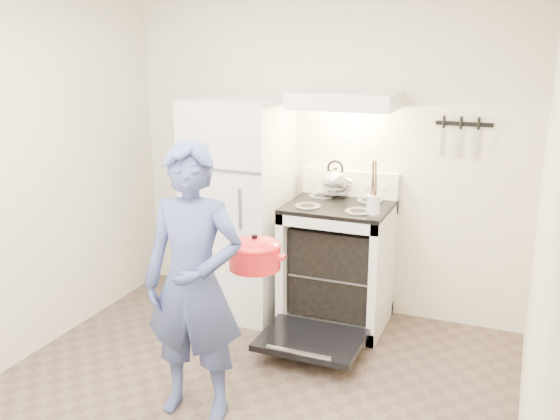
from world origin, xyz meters
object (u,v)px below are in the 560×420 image
(person, at_px, (194,284))
(dutch_oven, at_px, (255,257))
(tea_kettle, at_px, (335,179))
(refrigerator, at_px, (239,207))
(stove_body, at_px, (337,266))

(person, height_order, dutch_oven, person)
(tea_kettle, height_order, person, person)
(refrigerator, height_order, dutch_oven, refrigerator)
(tea_kettle, bearing_deg, refrigerator, -163.90)
(refrigerator, relative_size, stove_body, 1.85)
(person, bearing_deg, dutch_oven, 54.44)
(stove_body, xyz_separation_m, person, (-0.41, -1.45, 0.35))
(stove_body, height_order, person, person)
(refrigerator, height_order, tea_kettle, refrigerator)
(stove_body, relative_size, dutch_oven, 2.40)
(refrigerator, distance_m, dutch_oven, 1.21)
(refrigerator, xyz_separation_m, person, (0.40, -1.43, -0.04))
(refrigerator, distance_m, stove_body, 0.90)
(person, bearing_deg, stove_body, 67.00)
(tea_kettle, bearing_deg, stove_body, -63.53)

